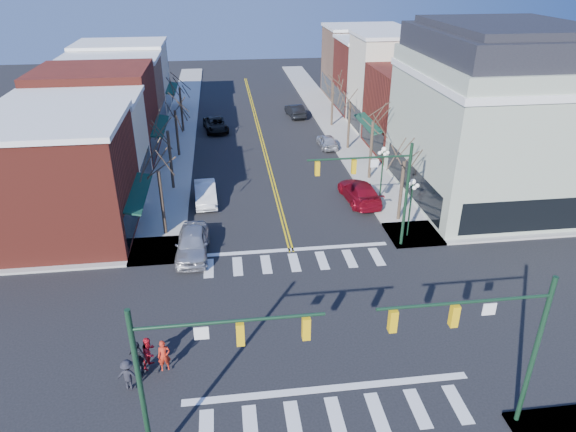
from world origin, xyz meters
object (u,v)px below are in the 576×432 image
object	(u,v)px
victorian_corner	(495,115)
car_right_mid	(327,141)
pedestrian_red_b	(149,352)
car_right_near	(360,192)
car_right_far	(295,111)
pedestrian_red_a	(164,356)
lamppost_midblock	(383,164)
car_left_mid	(206,193)
pedestrian_dark_b	(128,375)
lamppost_corner	(411,198)
pedestrian_dark_a	(138,358)
car_left_near	(192,243)
car_left_far	(216,125)

from	to	relation	value
victorian_corner	car_right_mid	bearing A→B (deg)	127.34
car_right_mid	pedestrian_red_b	world-z (taller)	pedestrian_red_b
car_right_near	car_right_far	size ratio (longest dim) A/B	1.22
pedestrian_red_a	lamppost_midblock	bearing A→B (deg)	38.62
lamppost_midblock	car_left_mid	world-z (taller)	lamppost_midblock
car_left_mid	car_right_mid	distance (m)	16.82
pedestrian_dark_b	victorian_corner	bearing A→B (deg)	-134.10
lamppost_midblock	car_right_mid	bearing A→B (deg)	98.04
lamppost_corner	pedestrian_dark_a	distance (m)	20.13
car_right_mid	pedestrian_dark_a	world-z (taller)	pedestrian_dark_a
car_left_mid	pedestrian_red_b	size ratio (longest dim) A/B	2.85
pedestrian_red_b	car_left_near	bearing A→B (deg)	16.51
pedestrian_red_b	car_left_far	bearing A→B (deg)	20.50
pedestrian_red_a	victorian_corner	bearing A→B (deg)	25.69
lamppost_midblock	pedestrian_dark_a	bearing A→B (deg)	-133.32
car_left_mid	car_right_near	distance (m)	12.15
car_right_far	victorian_corner	bearing A→B (deg)	108.13
victorian_corner	pedestrian_red_a	bearing A→B (deg)	-144.37
victorian_corner	car_right_mid	size ratio (longest dim) A/B	3.59
car_left_near	pedestrian_red_a	size ratio (longest dim) A/B	3.13
car_left_near	car_right_near	world-z (taller)	car_left_near
car_left_mid	car_right_near	world-z (taller)	car_right_near
car_right_far	car_left_near	bearing A→B (deg)	63.38
car_left_near	car_right_far	distance (m)	33.37
pedestrian_dark_a	pedestrian_dark_b	bearing A→B (deg)	-72.92
victorian_corner	lamppost_corner	world-z (taller)	victorian_corner
car_left_mid	car_right_far	world-z (taller)	car_left_mid
pedestrian_red_b	pedestrian_red_a	bearing A→B (deg)	-88.37
lamppost_corner	pedestrian_red_b	world-z (taller)	lamppost_corner
car_left_near	car_left_mid	bearing A→B (deg)	86.58
car_right_near	car_right_mid	xyz separation A→B (m)	(0.00, 13.08, -0.14)
pedestrian_dark_a	pedestrian_red_b	bearing A→B (deg)	80.33
lamppost_corner	car_right_near	xyz separation A→B (m)	(-1.80, 6.16, -2.15)
car_left_mid	pedestrian_red_b	xyz separation A→B (m)	(-2.34, -18.27, 0.20)
pedestrian_dark_b	pedestrian_red_b	bearing A→B (deg)	-110.10
victorian_corner	lamppost_midblock	world-z (taller)	victorian_corner
car_left_near	pedestrian_dark_b	xyz separation A→B (m)	(-2.38, -11.55, 0.07)
car_right_near	car_right_far	distance (m)	24.83
car_right_mid	car_right_near	bearing A→B (deg)	86.96
victorian_corner	pedestrian_red_b	distance (m)	30.23
lamppost_midblock	car_left_far	bearing A→B (deg)	123.16
lamppost_corner	car_right_mid	xyz separation A→B (m)	(-1.80, 19.24, -2.29)
car_left_near	pedestrian_red_a	xyz separation A→B (m)	(-0.90, -10.56, 0.10)
lamppost_corner	pedestrian_dark_a	bearing A→B (deg)	-146.17
victorian_corner	pedestrian_dark_b	distance (m)	31.58
victorian_corner	pedestrian_red_a	size ratio (longest dim) A/B	8.87
car_right_far	pedestrian_dark_b	distance (m)	45.07
lamppost_midblock	car_right_near	distance (m)	2.82
car_left_far	pedestrian_dark_a	bearing A→B (deg)	-103.47
car_left_far	victorian_corner	bearing A→B (deg)	-51.68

